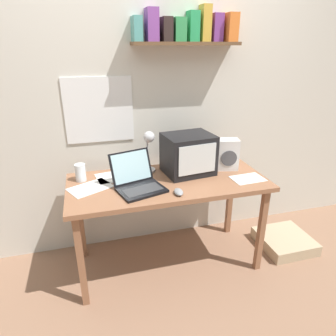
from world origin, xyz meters
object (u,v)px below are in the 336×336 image
at_px(computer_mouse, 179,192).
at_px(crt_monitor, 188,154).
at_px(open_notebook, 248,179).
at_px(loose_paper_near_monitor, 91,188).
at_px(floor_cushion, 284,241).
at_px(corner_desk, 168,189).
at_px(desk_lamp, 149,146).
at_px(juice_glass, 81,173).
at_px(laptop, 137,180).
at_px(printed_handout, 109,177).
at_px(space_heater, 227,154).

bearing_deg(computer_mouse, crt_monitor, 61.48).
distance_m(open_notebook, loose_paper_near_monitor, 1.17).
bearing_deg(floor_cushion, corner_desk, 175.68).
height_order(desk_lamp, loose_paper_near_monitor, desk_lamp).
height_order(corner_desk, crt_monitor, crt_monitor).
distance_m(desk_lamp, juice_glass, 0.55).
bearing_deg(crt_monitor, open_notebook, -38.13).
distance_m(crt_monitor, loose_paper_near_monitor, 0.78).
relative_size(laptop, printed_handout, 1.66).
xyz_separation_m(crt_monitor, printed_handout, (-0.62, 0.06, -0.15)).
height_order(desk_lamp, open_notebook, desk_lamp).
xyz_separation_m(desk_lamp, loose_paper_near_monitor, (-0.46, -0.16, -0.22)).
distance_m(crt_monitor, laptop, 0.48).
distance_m(printed_handout, loose_paper_near_monitor, 0.20).
height_order(desk_lamp, printed_handout, desk_lamp).
bearing_deg(laptop, desk_lamp, 44.06).
height_order(crt_monitor, laptop, crt_monitor).
distance_m(corner_desk, juice_glass, 0.67).
bearing_deg(space_heater, juice_glass, -171.27).
xyz_separation_m(crt_monitor, desk_lamp, (-0.30, 0.08, 0.06)).
height_order(space_heater, loose_paper_near_monitor, space_heater).
bearing_deg(floor_cushion, printed_handout, 170.64).
bearing_deg(computer_mouse, juice_glass, 147.71).
distance_m(corner_desk, space_heater, 0.57).
distance_m(space_heater, loose_paper_near_monitor, 1.10).
xyz_separation_m(computer_mouse, printed_handout, (-0.43, 0.40, -0.01)).
xyz_separation_m(corner_desk, floor_cushion, (1.08, -0.08, -0.63)).
xyz_separation_m(computer_mouse, open_notebook, (0.58, 0.10, -0.01)).
bearing_deg(floor_cushion, space_heater, 162.81).
bearing_deg(loose_paper_near_monitor, desk_lamp, 19.34).
relative_size(computer_mouse, printed_handout, 0.46).
distance_m(juice_glass, printed_handout, 0.21).
bearing_deg(space_heater, floor_cushion, -4.54).
distance_m(corner_desk, desk_lamp, 0.36).
distance_m(open_notebook, floor_cushion, 0.86).
bearing_deg(loose_paper_near_monitor, space_heater, 3.60).
relative_size(corner_desk, computer_mouse, 13.59).
distance_m(desk_lamp, space_heater, 0.64).
bearing_deg(corner_desk, laptop, -166.51).
distance_m(corner_desk, loose_paper_near_monitor, 0.57).
distance_m(juice_glass, space_heater, 1.16).
relative_size(crt_monitor, computer_mouse, 3.69).
height_order(printed_handout, floor_cushion, printed_handout).
relative_size(laptop, open_notebook, 1.55).
xyz_separation_m(corner_desk, printed_handout, (-0.43, 0.17, 0.07)).
distance_m(corner_desk, crt_monitor, 0.32).
height_order(laptop, floor_cushion, laptop).
xyz_separation_m(juice_glass, printed_handout, (0.20, -0.00, -0.06)).
distance_m(corner_desk, printed_handout, 0.46).
relative_size(crt_monitor, space_heater, 1.60).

